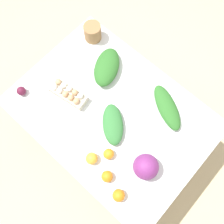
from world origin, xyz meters
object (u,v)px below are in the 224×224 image
object	(u,v)px
greens_bunch_dandelion	(167,107)
orange_3	(109,154)
beet_root	(21,91)
orange_1	(119,195)
paper_bag	(93,32)
orange_0	(107,176)
greens_bunch_chard	(113,124)
greens_bunch_scallion	(107,67)
egg_carton	(68,93)
orange_2	(92,158)
cabbage_purple	(146,167)

from	to	relation	value
greens_bunch_dandelion	orange_3	size ratio (longest dim) A/B	4.91
beet_root	orange_1	size ratio (longest dim) A/B	0.82
greens_bunch_dandelion	orange_3	xyz separation A→B (m)	(-0.08, -0.49, -0.00)
paper_bag	orange_0	distance (m)	1.01
greens_bunch_chard	orange_0	world-z (taller)	greens_bunch_chard
paper_bag	orange_3	xyz separation A→B (m)	(0.67, -0.57, -0.03)
greens_bunch_scallion	greens_bunch_chard	distance (m)	0.41
greens_bunch_chard	beet_root	world-z (taller)	greens_bunch_chard
egg_carton	orange_2	size ratio (longest dim) A/B	3.69
cabbage_purple	orange_0	distance (m)	0.24
greens_bunch_chard	orange_2	xyz separation A→B (m)	(0.05, -0.25, 0.00)
cabbage_purple	orange_2	distance (m)	0.34
orange_1	orange_2	distance (m)	0.27
orange_0	beet_root	bearing A→B (deg)	178.24
orange_2	orange_3	size ratio (longest dim) A/B	1.11
orange_0	orange_1	distance (m)	0.13
greens_bunch_scallion	orange_3	xyz separation A→B (m)	(0.41, -0.43, -0.02)
greens_bunch_chard	orange_0	distance (m)	0.33
paper_bag	orange_2	distance (m)	0.90
orange_0	orange_1	xyz separation A→B (m)	(0.12, -0.03, 0.00)
egg_carton	orange_0	xyz separation A→B (m)	(0.56, -0.22, -0.01)
orange_3	greens_bunch_chard	bearing A→B (deg)	124.23
beet_root	orange_3	distance (m)	0.73
cabbage_purple	orange_1	world-z (taller)	cabbage_purple
paper_bag	cabbage_purple	bearing A→B (deg)	-28.13
orange_0	orange_3	world-z (taller)	orange_0
beet_root	orange_1	world-z (taller)	orange_1
paper_bag	orange_2	xyz separation A→B (m)	(0.61, -0.66, -0.03)
greens_bunch_chard	greens_bunch_scallion	bearing A→B (deg)	137.94
greens_bunch_dandelion	greens_bunch_chard	xyz separation A→B (m)	(-0.19, -0.33, 0.00)
beet_root	orange_0	bearing A→B (deg)	-1.76
greens_bunch_dandelion	beet_root	size ratio (longest dim) A/B	5.37
cabbage_purple	orange_2	xyz separation A→B (m)	(-0.28, -0.18, -0.04)
egg_carton	beet_root	xyz separation A→B (m)	(-0.25, -0.20, -0.01)
orange_1	beet_root	bearing A→B (deg)	176.34
greens_bunch_scallion	paper_bag	bearing A→B (deg)	152.95
greens_bunch_chard	orange_2	size ratio (longest dim) A/B	3.69
greens_bunch_chard	orange_1	distance (m)	0.44
orange_0	orange_3	distance (m)	0.14
beet_root	orange_2	distance (m)	0.67
greens_bunch_dandelion	orange_1	size ratio (longest dim) A/B	4.40
egg_carton	orange_3	bearing A→B (deg)	-22.24
greens_bunch_dandelion	orange_2	world-z (taller)	orange_2
cabbage_purple	beet_root	xyz separation A→B (m)	(-0.95, -0.17, -0.05)
orange_1	orange_2	world-z (taller)	same
orange_1	orange_2	xyz separation A→B (m)	(-0.27, 0.05, -0.00)
greens_bunch_dandelion	orange_3	distance (m)	0.49
orange_0	orange_2	world-z (taller)	orange_2
cabbage_purple	greens_bunch_dandelion	bearing A→B (deg)	109.57
paper_bag	beet_root	distance (m)	0.65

